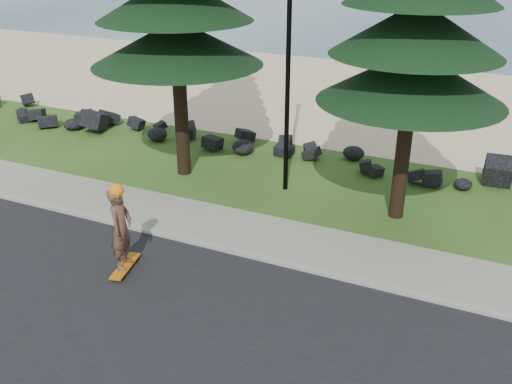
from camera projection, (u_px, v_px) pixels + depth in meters
ground at (240, 235)px, 15.01m from camera, size 160.00×160.00×0.00m
road at (141, 336)px, 11.29m from camera, size 160.00×7.00×0.02m
kerb at (224, 249)px, 14.24m from camera, size 160.00×0.20×0.10m
sidewalk at (243, 230)px, 15.16m from camera, size 160.00×2.00×0.08m
beach_sand at (374, 98)px, 26.96m from camera, size 160.00×15.00×0.01m
ocean at (463, 7)px, 57.05m from camera, size 160.00×58.00×0.01m
seawall_boulders at (311, 162)px, 19.62m from camera, size 60.00×2.40×1.10m
lamp_post at (288, 54)px, 15.90m from camera, size 0.25×0.14×8.14m
skateboarder at (121, 229)px, 13.00m from camera, size 0.62×1.22×2.21m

